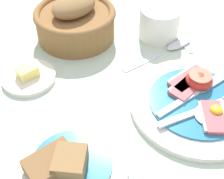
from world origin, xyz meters
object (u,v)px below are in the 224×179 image
(bread_basket, at_px, (75,21))
(teaspoon_near_cup, at_px, (170,48))
(bread_plate, at_px, (69,165))
(sugar_cup, at_px, (159,22))
(butter_dish, at_px, (29,76))
(teaspoon_by_saucer, at_px, (197,58))
(breakfast_plate, at_px, (198,102))

(bread_basket, relative_size, teaspoon_near_cup, 0.98)
(bread_plate, relative_size, sugar_cup, 1.92)
(butter_dish, relative_size, teaspoon_near_cup, 0.57)
(sugar_cup, distance_m, teaspoon_near_cup, 0.07)
(sugar_cup, distance_m, butter_dish, 0.32)
(teaspoon_by_saucer, bearing_deg, breakfast_plate, -28.57)
(bread_plate, height_order, teaspoon_by_saucer, bread_plate)
(butter_dish, bearing_deg, breakfast_plate, -40.27)
(teaspoon_near_cup, bearing_deg, bread_plate, -157.44)
(breakfast_plate, height_order, bread_plate, bread_plate)
(teaspoon_by_saucer, bearing_deg, bread_plate, -61.27)
(sugar_cup, bearing_deg, butter_dish, -178.93)
(butter_dish, bearing_deg, teaspoon_by_saucer, -17.72)
(breakfast_plate, height_order, butter_dish, breakfast_plate)
(bread_basket, bearing_deg, butter_dish, -147.11)
(bread_plate, xyz_separation_m, teaspoon_near_cup, (0.32, 0.18, -0.01))
(bread_basket, distance_m, butter_dish, 0.18)
(breakfast_plate, xyz_separation_m, butter_dish, (-0.26, 0.22, -0.00))
(breakfast_plate, xyz_separation_m, sugar_cup, (0.06, 0.23, 0.03))
(bread_plate, relative_size, bread_basket, 0.95)
(sugar_cup, xyz_separation_m, teaspoon_by_saucer, (0.02, -0.12, -0.03))
(sugar_cup, bearing_deg, bread_basket, 152.97)
(bread_plate, bearing_deg, breakfast_plate, 3.04)
(breakfast_plate, bearing_deg, teaspoon_by_saucer, 52.11)
(breakfast_plate, relative_size, teaspoon_by_saucer, 1.30)
(bread_basket, height_order, butter_dish, bread_basket)
(bread_plate, bearing_deg, bread_basket, 65.07)
(butter_dish, bearing_deg, bread_plate, -91.57)
(bread_basket, bearing_deg, sugar_cup, -27.03)
(bread_basket, bearing_deg, breakfast_plate, -70.21)
(bread_plate, distance_m, bread_basket, 0.37)
(teaspoon_near_cup, bearing_deg, bread_basket, 131.34)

